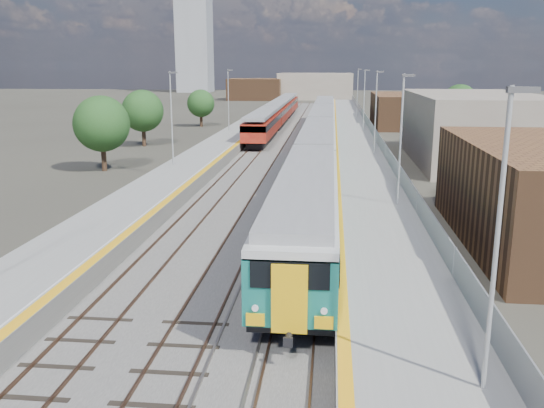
# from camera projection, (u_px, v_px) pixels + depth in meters

# --- Properties ---
(ground) EXTENTS (320.00, 320.00, 0.00)m
(ground) POSITION_uv_depth(u_px,v_px,m) (306.00, 151.00, 61.85)
(ground) COLOR #47443A
(ground) RESTS_ON ground
(ballast_bed) EXTENTS (10.50, 155.00, 0.06)m
(ballast_bed) POSITION_uv_depth(u_px,v_px,m) (287.00, 147.00, 64.49)
(ballast_bed) COLOR #565451
(ballast_bed) RESTS_ON ground
(tracks) EXTENTS (8.96, 160.00, 0.17)m
(tracks) POSITION_uv_depth(u_px,v_px,m) (294.00, 145.00, 66.03)
(tracks) COLOR #4C3323
(tracks) RESTS_ON ground
(platform_right) EXTENTS (4.70, 155.00, 8.52)m
(platform_right) POSITION_uv_depth(u_px,v_px,m) (355.00, 144.00, 63.61)
(platform_right) COLOR slate
(platform_right) RESTS_ON ground
(platform_left) EXTENTS (4.30, 155.00, 8.52)m
(platform_left) POSITION_uv_depth(u_px,v_px,m) (227.00, 142.00, 65.04)
(platform_left) COLOR slate
(platform_left) RESTS_ON ground
(buildings) EXTENTS (72.00, 185.50, 40.00)m
(buildings) POSITION_uv_depth(u_px,v_px,m) (252.00, 59.00, 146.84)
(buildings) COLOR brown
(buildings) RESTS_ON ground
(green_train) EXTENTS (3.00, 83.46, 3.30)m
(green_train) POSITION_uv_depth(u_px,v_px,m) (320.00, 134.00, 57.59)
(green_train) COLOR black
(green_train) RESTS_ON ground
(red_train) EXTENTS (2.80, 56.77, 3.53)m
(red_train) POSITION_uv_depth(u_px,v_px,m) (278.00, 112.00, 87.25)
(red_train) COLOR black
(red_train) RESTS_ON ground
(tree_a) EXTENTS (4.80, 4.80, 6.50)m
(tree_a) POSITION_uv_depth(u_px,v_px,m) (102.00, 124.00, 49.25)
(tree_a) COLOR #382619
(tree_a) RESTS_ON ground
(tree_b) EXTENTS (4.68, 4.68, 6.34)m
(tree_b) POSITION_uv_depth(u_px,v_px,m) (143.00, 111.00, 64.68)
(tree_b) COLOR #382619
(tree_b) RESTS_ON ground
(tree_c) EXTENTS (4.07, 4.07, 5.52)m
(tree_c) POSITION_uv_depth(u_px,v_px,m) (201.00, 103.00, 85.83)
(tree_c) COLOR #382619
(tree_c) RESTS_ON ground
(tree_d) EXTENTS (4.81, 4.81, 6.51)m
(tree_d) POSITION_uv_depth(u_px,v_px,m) (459.00, 102.00, 78.84)
(tree_d) COLOR #382619
(tree_d) RESTS_ON ground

